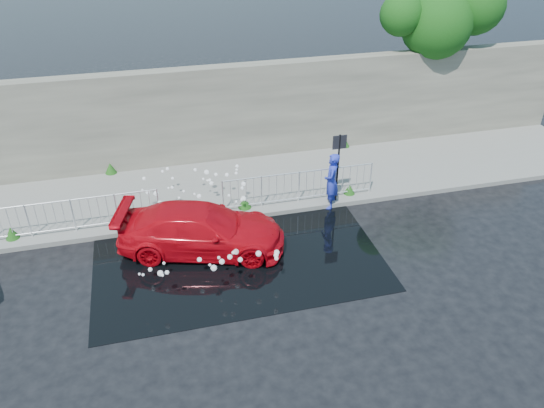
{
  "coord_description": "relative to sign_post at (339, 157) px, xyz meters",
  "views": [
    {
      "loc": [
        -1.53,
        -10.92,
        9.19
      ],
      "look_at": [
        1.76,
        2.03,
        1.0
      ],
      "focal_mm": 35.0,
      "sensor_mm": 36.0,
      "label": 1
    }
  ],
  "objects": [
    {
      "name": "puddle",
      "position": [
        -3.7,
        -2.1,
        -1.72
      ],
      "size": [
        8.0,
        5.0,
        0.01
      ],
      "primitive_type": "cube",
      "color": "black",
      "rests_on": "ground"
    },
    {
      "name": "curb",
      "position": [
        -4.2,
        -0.1,
        -1.64
      ],
      "size": [
        30.0,
        0.25,
        0.16
      ],
      "primitive_type": "cube",
      "color": "gray",
      "rests_on": "ground"
    },
    {
      "name": "pavement",
      "position": [
        -4.2,
        1.9,
        -1.65
      ],
      "size": [
        30.0,
        4.0,
        0.15
      ],
      "primitive_type": "cube",
      "color": "gray",
      "rests_on": "ground"
    },
    {
      "name": "railing_left",
      "position": [
        -8.2,
        0.25,
        -0.99
      ],
      "size": [
        5.05,
        0.05,
        1.1
      ],
      "color": "silver",
      "rests_on": "pavement"
    },
    {
      "name": "water_spray",
      "position": [
        -4.4,
        -0.67,
        -0.98
      ],
      "size": [
        3.67,
        5.68,
        0.9
      ],
      "color": "white",
      "rests_on": "ground"
    },
    {
      "name": "ground",
      "position": [
        -4.2,
        -3.1,
        -1.72
      ],
      "size": [
        90.0,
        90.0,
        0.0
      ],
      "primitive_type": "plane",
      "color": "black",
      "rests_on": "ground"
    },
    {
      "name": "sign_post",
      "position": [
        0.0,
        0.0,
        0.0
      ],
      "size": [
        0.45,
        0.06,
        2.5
      ],
      "color": "black",
      "rests_on": "ground"
    },
    {
      "name": "retaining_wall",
      "position": [
        -4.2,
        4.1,
        0.18
      ],
      "size": [
        30.0,
        0.6,
        3.5
      ],
      "primitive_type": "cube",
      "color": "#555248",
      "rests_on": "pavement"
    },
    {
      "name": "person",
      "position": [
        -0.23,
        -0.1,
        -0.77
      ],
      "size": [
        0.69,
        0.82,
        1.9
      ],
      "primitive_type": "imported",
      "rotation": [
        0.0,
        0.0,
        -1.97
      ],
      "color": "#2633C0",
      "rests_on": "ground"
    },
    {
      "name": "weeds",
      "position": [
        -4.57,
        1.42,
        -1.4
      ],
      "size": [
        12.17,
        3.93,
        0.39
      ],
      "color": "#194111",
      "rests_on": "pavement"
    },
    {
      "name": "railing_right",
      "position": [
        -1.2,
        0.25,
        -0.99
      ],
      "size": [
        5.05,
        0.05,
        1.1
      ],
      "color": "silver",
      "rests_on": "pavement"
    },
    {
      "name": "red_car",
      "position": [
        -4.6,
        -1.42,
        -1.04
      ],
      "size": [
        5.07,
        3.14,
        1.37
      ],
      "primitive_type": "imported",
      "rotation": [
        0.0,
        0.0,
        1.29
      ],
      "color": "#BF0712",
      "rests_on": "ground"
    },
    {
      "name": "tree",
      "position": [
        5.62,
        4.31,
        3.08
      ],
      "size": [
        4.91,
        2.69,
        6.32
      ],
      "color": "#332114",
      "rests_on": "ground"
    }
  ]
}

